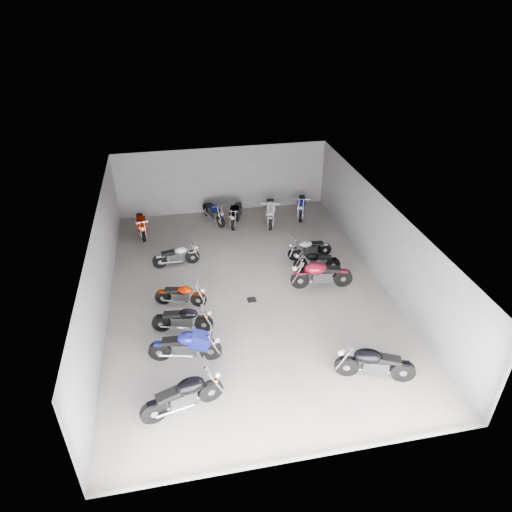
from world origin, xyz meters
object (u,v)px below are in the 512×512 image
(motorcycle_left_c, at_px, (183,319))
(motorcycle_left_f, at_px, (177,256))
(drain_grate, at_px, (252,300))
(motorcycle_right_a, at_px, (374,363))
(motorcycle_back_d, at_px, (236,213))
(motorcycle_right_d, at_px, (321,274))
(motorcycle_left_a, at_px, (183,396))
(motorcycle_left_b, at_px, (186,346))
(motorcycle_left_d, at_px, (181,295))
(motorcycle_back_a, at_px, (141,224))
(motorcycle_right_f, at_px, (309,248))
(motorcycle_right_e, at_px, (316,261))
(motorcycle_back_e, at_px, (270,211))
(motorcycle_back_c, at_px, (214,212))
(motorcycle_back_f, at_px, (301,205))

(motorcycle_left_c, xyz_separation_m, motorcycle_left_f, (-0.02, 4.06, -0.03))
(drain_grate, distance_m, motorcycle_right_a, 5.14)
(motorcycle_left_c, relative_size, motorcycle_back_d, 0.97)
(motorcycle_left_f, distance_m, motorcycle_right_d, 5.76)
(drain_grate, relative_size, motorcycle_left_a, 0.14)
(motorcycle_left_b, height_order, motorcycle_left_d, motorcycle_left_b)
(motorcycle_back_a, height_order, motorcycle_back_d, motorcycle_back_d)
(motorcycle_left_f, xyz_separation_m, motorcycle_right_f, (5.35, -0.48, 0.00))
(motorcycle_right_a, distance_m, motorcycle_right_d, 4.62)
(motorcycle_left_c, distance_m, motorcycle_right_f, 6.42)
(motorcycle_right_e, distance_m, motorcycle_back_e, 4.55)
(drain_grate, bearing_deg, motorcycle_right_f, 39.82)
(motorcycle_back_d, bearing_deg, motorcycle_back_c, -0.24)
(motorcycle_left_d, bearing_deg, motorcycle_back_a, -147.78)
(motorcycle_right_d, bearing_deg, motorcycle_left_f, 70.25)
(motorcycle_back_a, xyz_separation_m, motorcycle_back_c, (3.32, 0.59, -0.01))
(motorcycle_left_f, bearing_deg, motorcycle_back_f, 114.60)
(motorcycle_left_f, distance_m, motorcycle_right_e, 5.54)
(motorcycle_right_e, xyz_separation_m, motorcycle_back_d, (-2.43, 4.63, 0.07))
(motorcycle_left_a, relative_size, motorcycle_right_e, 1.21)
(motorcycle_left_d, relative_size, motorcycle_right_e, 0.97)
(drain_grate, bearing_deg, motorcycle_right_e, 25.96)
(motorcycle_right_e, xyz_separation_m, motorcycle_back_e, (-0.84, 4.47, 0.13))
(motorcycle_left_d, xyz_separation_m, motorcycle_back_e, (4.48, 5.66, 0.13))
(motorcycle_left_a, bearing_deg, motorcycle_left_b, 158.88)
(motorcycle_left_b, distance_m, motorcycle_left_c, 1.32)
(drain_grate, xyz_separation_m, motorcycle_back_f, (3.62, 6.24, 0.51))
(motorcycle_left_c, height_order, motorcycle_right_a, motorcycle_right_a)
(motorcycle_back_d, bearing_deg, motorcycle_right_f, 143.02)
(motorcycle_right_a, height_order, motorcycle_back_c, motorcycle_right_a)
(motorcycle_left_a, xyz_separation_m, motorcycle_back_d, (3.07, 10.44, -0.04))
(motorcycle_left_d, height_order, motorcycle_right_f, motorcycle_right_f)
(motorcycle_left_a, relative_size, motorcycle_left_b, 1.02)
(motorcycle_right_a, xyz_separation_m, motorcycle_back_a, (-6.67, 10.10, -0.05))
(motorcycle_left_f, xyz_separation_m, motorcycle_back_e, (4.51, 3.00, 0.12))
(motorcycle_left_a, bearing_deg, motorcycle_right_e, 121.03)
(motorcycle_back_a, bearing_deg, motorcycle_back_e, 173.66)
(motorcycle_left_d, height_order, motorcycle_back_a, motorcycle_back_a)
(motorcycle_left_a, bearing_deg, motorcycle_left_c, 161.29)
(motorcycle_right_a, relative_size, motorcycle_back_e, 0.93)
(motorcycle_left_b, relative_size, motorcycle_left_f, 1.17)
(motorcycle_right_e, relative_size, motorcycle_right_f, 0.98)
(drain_grate, bearing_deg, motorcycle_back_c, 95.48)
(motorcycle_left_a, xyz_separation_m, motorcycle_right_d, (5.33, 4.74, 0.01))
(motorcycle_right_a, xyz_separation_m, motorcycle_back_e, (-0.74, 10.17, 0.03))
(motorcycle_back_e, bearing_deg, motorcycle_left_b, 74.09)
(motorcycle_right_a, bearing_deg, motorcycle_right_f, 17.58)
(motorcycle_back_d, bearing_deg, motorcycle_left_c, 87.32)
(motorcycle_left_b, relative_size, motorcycle_right_f, 1.16)
(motorcycle_left_c, distance_m, motorcycle_back_d, 7.77)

